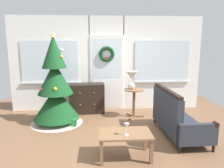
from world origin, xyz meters
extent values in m
plane|color=brown|center=(0.00, 0.00, 0.00)|extent=(6.76, 6.76, 0.00)
cube|color=white|center=(-1.52, 2.09, 1.27)|extent=(2.15, 0.08, 2.55)
cube|color=white|center=(1.52, 2.09, 1.27)|extent=(2.15, 0.08, 2.55)
cube|color=white|center=(0.00, 2.09, 2.30)|extent=(0.94, 0.08, 0.50)
cube|color=silver|center=(0.00, 2.05, 1.02)|extent=(0.90, 0.05, 2.05)
cube|color=white|center=(0.00, 2.03, 0.45)|extent=(0.78, 0.02, 0.80)
cube|color=silver|center=(0.00, 2.03, 1.40)|extent=(0.78, 0.01, 1.10)
cube|color=silver|center=(-1.52, 2.03, 1.35)|extent=(1.50, 0.01, 1.10)
cube|color=silver|center=(1.52, 2.03, 1.35)|extent=(1.50, 0.01, 1.10)
cube|color=silver|center=(-1.52, 2.02, 0.78)|extent=(1.59, 0.06, 0.03)
cube|color=silver|center=(1.52, 2.02, 0.78)|extent=(1.59, 0.06, 0.03)
torus|color=#123B1B|center=(0.00, 1.99, 1.55)|extent=(0.41, 0.09, 0.41)
cube|color=red|center=(0.00, 1.97, 1.42)|extent=(0.10, 0.02, 0.10)
cylinder|color=#4C331E|center=(-1.21, 1.05, 0.10)|extent=(0.10, 0.10, 0.20)
cone|color=beige|center=(-1.21, 1.05, 0.05)|extent=(1.19, 1.19, 0.10)
cone|color=#14421E|center=(-1.21, 1.05, 0.48)|extent=(1.04, 1.04, 0.73)
cone|color=#14421E|center=(-1.21, 1.05, 1.07)|extent=(0.79, 0.79, 0.73)
cone|color=#14421E|center=(-1.21, 1.05, 1.65)|extent=(0.54, 0.54, 0.73)
cone|color=#E0BC4C|center=(-1.21, 1.05, 2.02)|extent=(0.12, 0.12, 0.12)
sphere|color=red|center=(-1.20, 1.25, 1.65)|extent=(0.07, 0.07, 0.07)
sphere|color=gold|center=(-1.15, 0.75, 0.87)|extent=(0.08, 0.08, 0.08)
sphere|color=silver|center=(-1.05, 1.16, 1.68)|extent=(0.07, 0.07, 0.07)
sphere|color=#264CB2|center=(-1.30, 1.37, 1.05)|extent=(0.08, 0.08, 0.08)
sphere|color=red|center=(-1.48, 0.89, 0.83)|extent=(0.07, 0.07, 0.07)
sphere|color=gold|center=(-1.04, 0.98, 1.55)|extent=(0.06, 0.06, 0.06)
sphere|color=silver|center=(-1.04, 0.75, 0.72)|extent=(0.05, 0.05, 0.05)
cube|color=black|center=(-0.54, 1.79, 0.39)|extent=(0.92, 0.47, 0.78)
sphere|color=tan|center=(-0.70, 1.56, 0.58)|extent=(0.03, 0.03, 0.03)
sphere|color=tan|center=(-0.35, 1.58, 0.58)|extent=(0.03, 0.03, 0.03)
sphere|color=tan|center=(-0.70, 1.56, 0.28)|extent=(0.03, 0.03, 0.03)
sphere|color=tan|center=(-0.35, 1.58, 0.28)|extent=(0.03, 0.03, 0.03)
cylinder|color=black|center=(1.72, -0.52, 0.07)|extent=(0.05, 0.05, 0.14)
cylinder|color=black|center=(1.67, 0.92, 0.07)|extent=(0.05, 0.05, 0.14)
cylinder|color=black|center=(1.12, -0.54, 0.07)|extent=(0.05, 0.05, 0.14)
cylinder|color=black|center=(1.07, 0.91, 0.07)|extent=(0.05, 0.05, 0.14)
cube|color=#282D38|center=(1.40, 0.19, 0.21)|extent=(0.76, 1.41, 0.14)
cube|color=#282D38|center=(1.10, 0.18, 0.59)|extent=(0.16, 1.39, 0.62)
cube|color=black|center=(1.10, 0.18, 0.93)|extent=(0.12, 1.36, 0.06)
cube|color=#282D38|center=(1.42, -0.55, 0.33)|extent=(0.66, 0.11, 0.38)
cylinder|color=black|center=(1.71, -0.54, 0.50)|extent=(0.09, 0.09, 0.09)
cube|color=#282D38|center=(1.37, 0.93, 0.33)|extent=(0.66, 0.11, 0.38)
cylinder|color=black|center=(1.67, 0.94, 0.50)|extent=(0.09, 0.09, 0.09)
cylinder|color=brown|center=(0.65, 1.33, 0.70)|extent=(0.48, 0.48, 0.02)
cylinder|color=brown|center=(0.65, 1.33, 0.35)|extent=(0.07, 0.07, 0.69)
cube|color=brown|center=(0.81, 1.33, 0.02)|extent=(0.20, 0.05, 0.04)
cube|color=brown|center=(0.57, 1.47, 0.02)|extent=(0.14, 0.20, 0.04)
cube|color=brown|center=(0.57, 1.19, 0.02)|extent=(0.14, 0.20, 0.04)
sphere|color=silver|center=(0.59, 1.37, 0.80)|extent=(0.16, 0.16, 0.16)
cylinder|color=silver|center=(0.59, 1.37, 0.93)|extent=(0.02, 0.02, 0.06)
cone|color=silver|center=(0.59, 1.37, 1.06)|extent=(0.28, 0.28, 0.20)
cube|color=brown|center=(0.19, -0.60, 0.41)|extent=(0.84, 0.52, 0.03)
cube|color=brown|center=(-0.19, -0.82, 0.20)|extent=(0.05, 0.05, 0.39)
cube|color=brown|center=(0.57, -0.82, 0.20)|extent=(0.05, 0.05, 0.39)
cube|color=brown|center=(-0.20, -0.38, 0.20)|extent=(0.05, 0.05, 0.39)
cube|color=brown|center=(0.56, -0.38, 0.20)|extent=(0.05, 0.05, 0.39)
cylinder|color=silver|center=(0.20, -0.70, 0.43)|extent=(0.06, 0.06, 0.01)
cylinder|color=silver|center=(0.20, -0.70, 0.48)|extent=(0.01, 0.01, 0.10)
cone|color=silver|center=(0.20, -0.70, 0.57)|extent=(0.08, 0.08, 0.09)
cube|color=#266633|center=(-0.81, 0.81, 0.08)|extent=(0.17, 0.15, 0.17)
camera|label=1|loc=(-0.22, -3.81, 1.81)|focal=34.49mm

